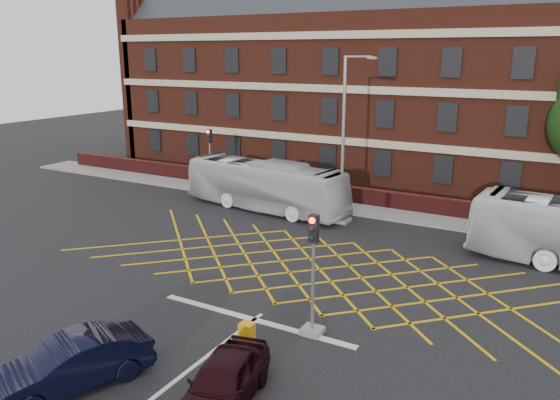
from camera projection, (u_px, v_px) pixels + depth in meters
The scene contains 14 objects.
ground at pixel (299, 285), 22.72m from camera, with size 120.00×120.00×0.00m, color black.
victorian_building at pixel (445, 75), 39.04m from camera, with size 51.00×12.17×20.40m.
boundary_wall at pixel (397, 201), 33.50m from camera, with size 56.00×0.50×1.10m, color #491313.
far_pavement at pixel (391, 213), 32.79m from camera, with size 60.00×3.00×0.12m, color slate.
box_junction_hatching at pixel (319, 269), 24.40m from camera, with size 11.50×0.12×0.02m, color #CC990C.
stop_line at pixel (254, 320), 19.78m from camera, with size 8.00×0.30×0.02m, color silver.
bus_left at pixel (265, 185), 33.36m from camera, with size 2.54×10.87×3.03m, color silver.
car_navy at pixel (70, 364), 15.59m from camera, with size 1.61×4.61×1.52m, color black.
car_maroon at pixel (223, 382), 14.85m from camera, with size 1.66×4.12×1.40m, color black.
traffic_light_near at pixel (313, 286), 18.37m from camera, with size 0.70×0.70×4.27m.
traffic_light_far at pixel (210, 165), 38.11m from camera, with size 0.70×0.70×4.27m.
street_lamp at pixel (343, 167), 30.41m from camera, with size 2.25×1.00×9.22m.
direction_signs at pixel (203, 168), 39.19m from camera, with size 1.10×0.16×2.20m.
utility_cabinet at pixel (247, 336), 17.82m from camera, with size 0.47×0.36×0.87m, color orange.
Camera 1 is at (9.64, -18.67, 9.38)m, focal length 35.00 mm.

